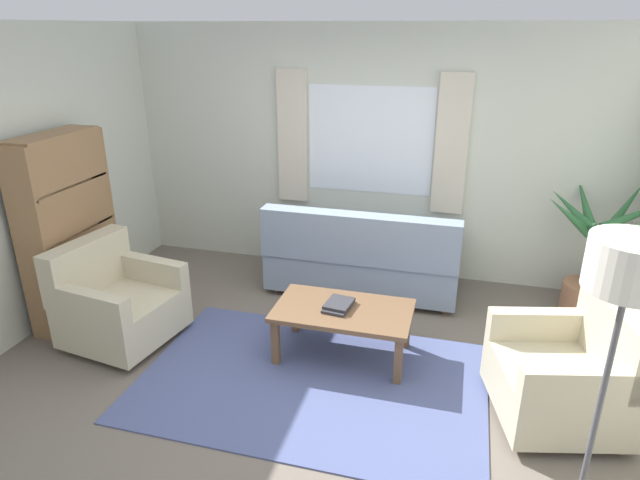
# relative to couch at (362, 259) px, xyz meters

# --- Properties ---
(ground_plane) EXTENTS (6.24, 6.24, 0.00)m
(ground_plane) POSITION_rel_couch_xyz_m (-0.07, -1.61, -0.37)
(ground_plane) COLOR #6B6056
(wall_back) EXTENTS (5.32, 0.12, 2.60)m
(wall_back) POSITION_rel_couch_xyz_m (-0.07, 0.65, 0.93)
(wall_back) COLOR beige
(wall_back) RESTS_ON ground_plane
(window_with_curtains) EXTENTS (1.98, 0.07, 1.40)m
(window_with_curtains) POSITION_rel_couch_xyz_m (-0.07, 0.57, 1.08)
(window_with_curtains) COLOR white
(area_rug) EXTENTS (2.62, 1.73, 0.01)m
(area_rug) POSITION_rel_couch_xyz_m (-0.07, -1.61, -0.36)
(area_rug) COLOR #4C5684
(area_rug) RESTS_ON ground_plane
(couch) EXTENTS (1.90, 0.82, 0.92)m
(couch) POSITION_rel_couch_xyz_m (0.00, 0.00, 0.00)
(couch) COLOR gray
(couch) RESTS_ON ground_plane
(armchair_left) EXTENTS (0.94, 0.95, 0.88)m
(armchair_left) POSITION_rel_couch_xyz_m (-1.85, -1.45, -0.01)
(armchair_left) COLOR #BCB293
(armchair_left) RESTS_ON ground_plane
(armchair_right) EXTENTS (1.00, 1.01, 0.88)m
(armchair_right) POSITION_rel_couch_xyz_m (1.73, -1.54, -0.01)
(armchair_right) COLOR #BCB293
(armchair_right) RESTS_ON ground_plane
(coffee_table) EXTENTS (1.10, 0.64, 0.44)m
(coffee_table) POSITION_rel_couch_xyz_m (0.08, -1.20, 0.01)
(coffee_table) COLOR brown
(coffee_table) RESTS_ON ground_plane
(book_stack_on_table) EXTENTS (0.23, 0.31, 0.05)m
(book_stack_on_table) POSITION_rel_couch_xyz_m (0.04, -1.18, 0.09)
(book_stack_on_table) COLOR #2D2D33
(book_stack_on_table) RESTS_ON coffee_table
(potted_plant) EXTENTS (1.12, 1.08, 1.28)m
(potted_plant) POSITION_rel_couch_xyz_m (2.12, 0.15, 0.15)
(potted_plant) COLOR #9E6B4C
(potted_plant) RESTS_ON ground_plane
(bookshelf) EXTENTS (0.30, 0.94, 1.72)m
(bookshelf) POSITION_rel_couch_xyz_m (-2.42, -1.15, 0.52)
(bookshelf) COLOR olive
(bookshelf) RESTS_ON ground_plane
(standing_lamp) EXTENTS (0.38, 0.38, 1.71)m
(standing_lamp) POSITION_rel_couch_xyz_m (1.66, -2.53, 1.10)
(standing_lamp) COLOR #4C4C51
(standing_lamp) RESTS_ON ground_plane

